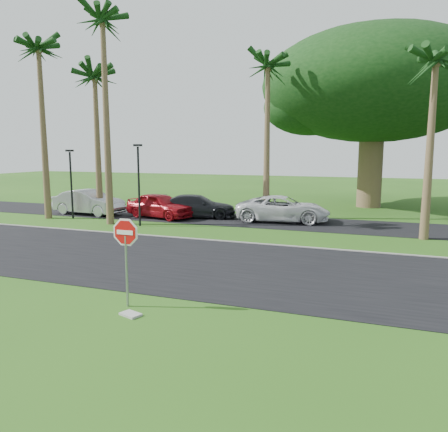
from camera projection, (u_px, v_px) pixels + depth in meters
ground at (163, 276)px, 15.11m from camera, size 120.00×120.00×0.00m
road at (187, 262)px, 16.97m from camera, size 120.00×8.00×0.02m
parking_strip at (260, 221)px, 26.72m from camera, size 120.00×5.00×0.02m
curb at (223, 241)px, 20.73m from camera, size 120.00×0.12×0.06m
stop_sign_near at (126, 244)px, 11.89m from camera, size 1.05×0.07×2.62m
palm_left_far at (39, 53)px, 26.38m from camera, size 5.00×5.00×11.50m
palm_left_mid at (95, 80)px, 27.60m from camera, size 5.00×5.00×10.00m
palm_left_near at (103, 26)px, 24.07m from camera, size 5.00×5.00×12.50m
palm_center at (268, 70)px, 26.74m from camera, size 5.00×5.00×10.50m
palm_right_near at (436, 65)px, 20.11m from camera, size 5.00×5.00×9.50m
canopy_tree at (374, 87)px, 32.16m from camera, size 16.50×16.50×13.12m
streetlight_left at (71, 179)px, 27.47m from camera, size 0.45×0.25×4.34m
streetlight_right at (139, 180)px, 24.65m from camera, size 0.45×0.25×4.64m
car_silver at (89, 202)px, 29.32m from camera, size 5.09×2.01×1.65m
car_red at (160, 206)px, 27.87m from camera, size 4.99×2.96×1.59m
car_dark at (197, 206)px, 28.01m from camera, size 5.35×3.24×1.45m
car_minivan at (283, 209)px, 26.39m from camera, size 5.86×3.22×1.56m
utility_slab at (131, 314)px, 11.48m from camera, size 0.63×0.51×0.06m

